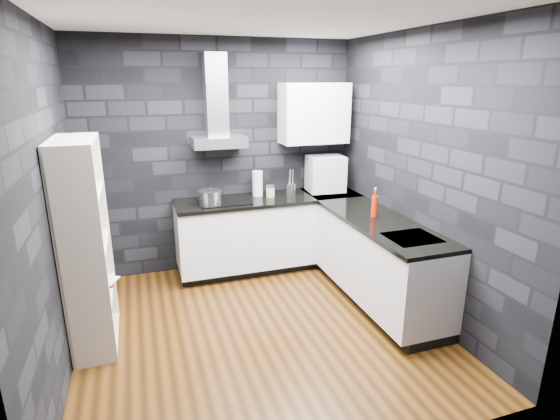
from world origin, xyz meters
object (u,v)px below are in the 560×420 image
pot (210,198)px  fruit_bowl (84,248)px  glass_vase (258,184)px  utensil_crock (291,190)px  bookshelf (86,246)px  red_bottle (374,207)px  appliance_garage (325,174)px  storage_jar (270,192)px

pot → fruit_bowl: 1.58m
pot → glass_vase: size_ratio=0.80×
utensil_crock → glass_vase: bearing=163.4°
bookshelf → red_bottle: bearing=0.9°
bookshelf → fruit_bowl: 0.13m
glass_vase → bookshelf: 2.14m
glass_vase → fruit_bowl: size_ratio=1.31×
utensil_crock → appliance_garage: 0.50m
pot → utensil_crock: 0.99m
pot → glass_vase: glass_vase is taller
storage_jar → bookshelf: (-1.94, -1.03, -0.06)m
glass_vase → fruit_bowl: (-1.81, -1.25, -0.11)m
storage_jar → utensil_crock: size_ratio=0.84×
storage_jar → utensil_crock: 0.25m
pot → red_bottle: size_ratio=1.14×
utensil_crock → bookshelf: 2.41m
storage_jar → utensil_crock: (0.25, -0.02, 0.01)m
appliance_garage → fruit_bowl: size_ratio=1.89×
appliance_garage → storage_jar: bearing=-173.0°
storage_jar → pot: bearing=-169.4°
utensil_crock → fruit_bowl: 2.47m
pot → red_bottle: (1.51, -0.93, 0.02)m
glass_vase → red_bottle: size_ratio=1.42×
glass_vase → storage_jar: bearing=-35.0°
utensil_crock → bookshelf: bearing=-155.2°
utensil_crock → fruit_bowl: (-2.19, -1.14, -0.04)m
pot → bookshelf: size_ratio=0.13×
storage_jar → fruit_bowl: 2.26m
utensil_crock → pot: bearing=-173.3°
storage_jar → appliance_garage: bearing=2.3°
pot → utensil_crock: size_ratio=1.67×
pot → storage_jar: pot is taller
appliance_garage → red_bottle: bearing=-82.7°
appliance_garage → red_bottle: (0.05, -1.10, -0.12)m
storage_jar → appliance_garage: (0.72, 0.03, 0.16)m
glass_vase → bookshelf: size_ratio=0.17×
glass_vase → red_bottle: glass_vase is taller
pot → bookshelf: (-1.20, -0.90, -0.08)m
storage_jar → fruit_bowl: bearing=-149.1°
glass_vase → appliance_garage: bearing=-4.2°
appliance_garage → bookshelf: 2.87m
red_bottle → fruit_bowl: bearing=-178.1°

